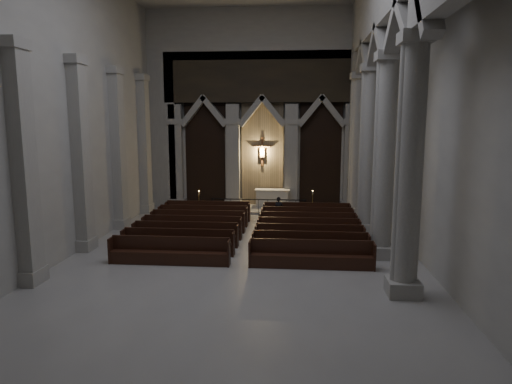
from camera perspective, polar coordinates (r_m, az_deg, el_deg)
room at (r=16.84m, az=-2.21°, el=16.25°), size 24.00×24.10×12.00m
sanctuary_wall at (r=28.22m, az=0.77°, el=11.37°), size 14.00×0.77×12.00m
right_arcade at (r=18.39m, az=16.34°, el=16.01°), size 1.00×24.00×12.00m
left_pilasters at (r=21.99m, az=-18.74°, el=4.47°), size 0.60×13.00×8.03m
sanctuary_step at (r=27.80m, az=0.60°, el=-2.15°), size 8.50×2.60×0.15m
altar at (r=28.10m, az=2.07°, el=-0.75°), size 2.14×0.85×1.08m
altar_rail at (r=25.86m, az=0.29°, el=-1.60°), size 5.35×0.09×1.05m
candle_stand_left at (r=26.64m, az=-7.13°, el=-2.04°), size 0.24×0.24×1.43m
candle_stand_right at (r=26.83m, az=7.05°, el=-1.96°), size 0.24×0.24×1.42m
pews at (r=21.12m, az=-0.80°, el=-5.04°), size 10.07×8.20×1.04m
worshipper at (r=24.66m, az=2.84°, el=-2.19°), size 0.56×0.43×1.35m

